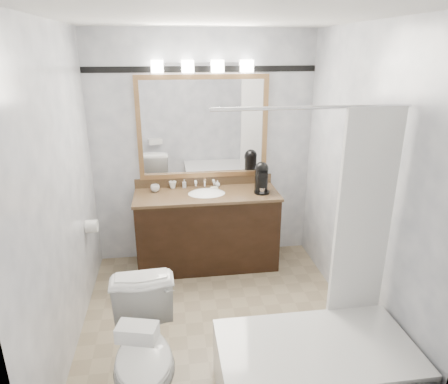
{
  "coord_description": "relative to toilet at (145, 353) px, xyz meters",
  "views": [
    {
      "loc": [
        -0.38,
        -2.95,
        2.29
      ],
      "look_at": [
        0.09,
        0.35,
        1.1
      ],
      "focal_mm": 32.0,
      "sensor_mm": 36.0,
      "label": 1
    }
  ],
  "objects": [
    {
      "name": "room",
      "position": [
        0.59,
        0.77,
        0.85
      ],
      "size": [
        2.42,
        2.62,
        2.52
      ],
      "color": "gray",
      "rests_on": "ground"
    },
    {
      "name": "vanity",
      "position": [
        0.59,
        1.79,
        0.04
      ],
      "size": [
        1.53,
        0.58,
        0.97
      ],
      "color": "black",
      "rests_on": "ground"
    },
    {
      "name": "mirror",
      "position": [
        0.59,
        2.06,
        1.1
      ],
      "size": [
        1.4,
        0.04,
        1.1
      ],
      "color": "#AA7C4D",
      "rests_on": "room"
    },
    {
      "name": "vanity_light_bar",
      "position": [
        0.59,
        2.0,
        1.73
      ],
      "size": [
        1.02,
        0.14,
        0.12
      ],
      "color": "silver",
      "rests_on": "room"
    },
    {
      "name": "accent_stripe",
      "position": [
        0.59,
        2.07,
        1.7
      ],
      "size": [
        2.4,
        0.01,
        0.06
      ],
      "primitive_type": "cube",
      "color": "black",
      "rests_on": "room"
    },
    {
      "name": "bathtub",
      "position": [
        1.15,
        -0.13,
        -0.12
      ],
      "size": [
        1.3,
        0.75,
        1.96
      ],
      "color": "white",
      "rests_on": "ground"
    },
    {
      "name": "tp_roll",
      "position": [
        -0.55,
        1.44,
        0.3
      ],
      "size": [
        0.11,
        0.12,
        0.12
      ],
      "primitive_type": "cylinder",
      "rotation": [
        0.0,
        1.57,
        0.0
      ],
      "color": "white",
      "rests_on": "room"
    },
    {
      "name": "toilet",
      "position": [
        0.0,
        0.0,
        0.0
      ],
      "size": [
        0.49,
        0.81,
        0.8
      ],
      "primitive_type": "imported",
      "rotation": [
        0.0,
        0.0,
        0.05
      ],
      "color": "white",
      "rests_on": "ground"
    },
    {
      "name": "tissue_box",
      "position": [
        0.0,
        -0.35,
        0.44
      ],
      "size": [
        0.24,
        0.17,
        0.09
      ],
      "primitive_type": "cube",
      "rotation": [
        0.0,
        0.0,
        -0.26
      ],
      "color": "white",
      "rests_on": "toilet"
    },
    {
      "name": "coffee_maker",
      "position": [
        1.18,
        1.76,
        0.62
      ],
      "size": [
        0.17,
        0.21,
        0.33
      ],
      "rotation": [
        0.0,
        0.0,
        -0.07
      ],
      "color": "black",
      "rests_on": "vanity"
    },
    {
      "name": "cup_left",
      "position": [
        0.05,
        1.92,
        0.49
      ],
      "size": [
        0.1,
        0.1,
        0.07
      ],
      "primitive_type": "imported",
      "rotation": [
        0.0,
        0.0,
        0.02
      ],
      "color": "white",
      "rests_on": "vanity"
    },
    {
      "name": "cup_right",
      "position": [
        0.24,
        2.01,
        0.49
      ],
      "size": [
        0.1,
        0.1,
        0.08
      ],
      "primitive_type": "imported",
      "rotation": [
        0.0,
        0.0,
        0.2
      ],
      "color": "white",
      "rests_on": "vanity"
    },
    {
      "name": "soap_bottle_a",
      "position": [
        0.37,
        2.01,
        0.5
      ],
      "size": [
        0.04,
        0.04,
        0.09
      ],
      "primitive_type": "imported",
      "rotation": [
        0.0,
        0.0,
        -0.04
      ],
      "color": "white",
      "rests_on": "vanity"
    },
    {
      "name": "soap_bottle_b",
      "position": [
        0.73,
        1.99,
        0.49
      ],
      "size": [
        0.06,
        0.06,
        0.07
      ],
      "primitive_type": "imported",
      "rotation": [
        0.0,
        0.0,
        -0.0
      ],
      "color": "white",
      "rests_on": "vanity"
    },
    {
      "name": "soap_bar",
      "position": [
        0.69,
        1.91,
        0.46
      ],
      "size": [
        0.09,
        0.06,
        0.02
      ],
      "primitive_type": "cube",
      "rotation": [
        0.0,
        0.0,
        0.21
      ],
      "color": "beige",
      "rests_on": "vanity"
    }
  ]
}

